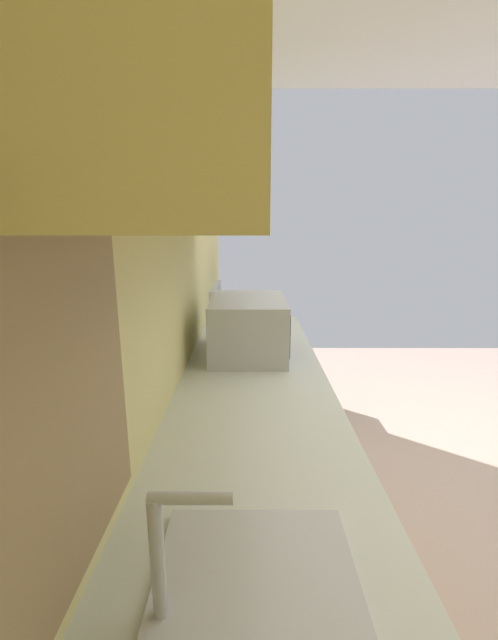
# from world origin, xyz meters

# --- Properties ---
(ground_plane) EXTENTS (6.25, 6.25, 0.00)m
(ground_plane) POSITION_xyz_m (0.00, 0.00, 0.00)
(ground_plane) COLOR beige
(wall_back) EXTENTS (4.03, 0.12, 2.69)m
(wall_back) POSITION_xyz_m (0.00, 1.60, 1.35)
(wall_back) COLOR #E0D182
(wall_back) RESTS_ON ground_plane
(counter_run) EXTENTS (3.03, 0.65, 0.89)m
(counter_run) POSITION_xyz_m (-0.43, 1.23, 0.45)
(counter_run) COLOR #EBD179
(counter_run) RESTS_ON ground_plane
(upper_cabinets) EXTENTS (1.78, 0.32, 0.75)m
(upper_cabinets) POSITION_xyz_m (-0.43, 1.38, 1.90)
(upper_cabinets) COLOR #E7D17C
(window_back_wall) EXTENTS (0.58, 0.02, 0.64)m
(window_back_wall) POSITION_xyz_m (-1.19, 1.53, 1.28)
(window_back_wall) COLOR #997A4C
(oven_range) EXTENTS (0.69, 0.62, 1.07)m
(oven_range) POSITION_xyz_m (1.43, 1.24, 0.46)
(oven_range) COLOR #B7BABF
(oven_range) RESTS_ON ground_plane
(sink_basin) EXTENTS (0.48, 0.37, 0.25)m
(sink_basin) POSITION_xyz_m (-1.19, 1.24, 0.91)
(sink_basin) COLOR #B7BABF
(sink_basin) RESTS_ON counter_run
(microwave) EXTENTS (0.54, 0.38, 0.29)m
(microwave) POSITION_xyz_m (0.23, 1.25, 1.04)
(microwave) COLOR #B7BABF
(microwave) RESTS_ON counter_run
(bowl) EXTENTS (0.15, 0.15, 0.06)m
(bowl) POSITION_xyz_m (0.71, 1.13, 0.93)
(bowl) COLOR #4C8CBF
(bowl) RESTS_ON counter_run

